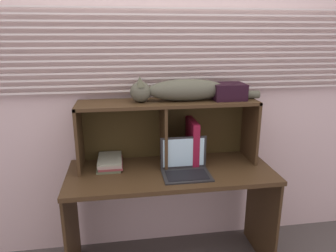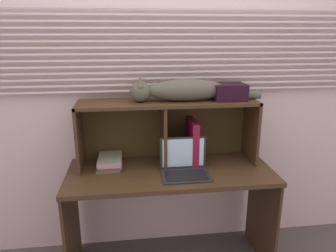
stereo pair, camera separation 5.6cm
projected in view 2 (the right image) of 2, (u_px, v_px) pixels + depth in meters
name	position (u px, v px, depth m)	size (l,w,h in m)	color
back_panel_with_blinds	(165.00, 88.00, 2.32)	(4.40, 0.08, 2.50)	beige
desk	(170.00, 190.00, 2.19)	(1.39, 0.57, 0.75)	#3E2B17
hutch_shelf_unit	(167.00, 120.00, 2.21)	(1.23, 0.30, 0.45)	#3E2B17
cat	(181.00, 90.00, 2.14)	(0.90, 0.16, 0.17)	#50513F
laptop	(185.00, 166.00, 2.09)	(0.31, 0.23, 0.23)	black
binder_upright	(192.00, 141.00, 2.25)	(0.05, 0.26, 0.31)	maroon
book_stack	(110.00, 161.00, 2.21)	(0.18, 0.26, 0.07)	#545E41
storage_box	(229.00, 92.00, 2.18)	(0.22, 0.19, 0.11)	black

